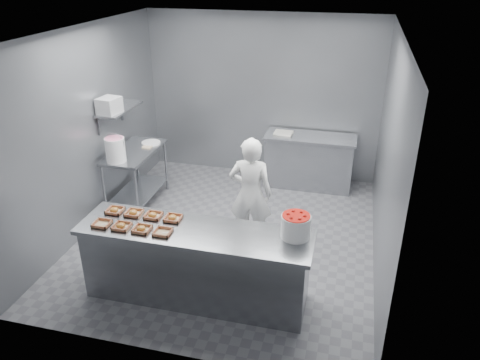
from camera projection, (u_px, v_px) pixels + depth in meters
name	position (u px, v px, depth m)	size (l,w,h in m)	color
floor	(228.00, 235.00, 6.65)	(4.50, 4.50, 0.00)	#4C4C51
ceiling	(226.00, 31.00, 5.43)	(4.50, 4.50, 0.00)	white
wall_back	(262.00, 97.00, 8.01)	(4.00, 0.04, 2.80)	slate
wall_left	(88.00, 131.00, 6.48)	(0.04, 4.50, 2.80)	slate
wall_right	(388.00, 158.00, 5.60)	(0.04, 4.50, 2.80)	slate
service_counter	(196.00, 264.00, 5.27)	(2.60, 0.70, 0.90)	slate
prep_table	(136.00, 169.00, 7.28)	(0.60, 1.20, 0.90)	slate
back_counter	(309.00, 161.00, 7.91)	(1.50, 0.60, 0.90)	slate
wall_shelf	(119.00, 109.00, 6.90)	(0.35, 0.90, 0.03)	slate
tray_0	(102.00, 224.00, 5.16)	(0.19, 0.18, 0.04)	tan
tray_1	(121.00, 226.00, 5.11)	(0.19, 0.18, 0.06)	tan
tray_2	(142.00, 229.00, 5.06)	(0.19, 0.18, 0.06)	tan
tray_3	(163.00, 232.00, 5.00)	(0.19, 0.18, 0.04)	tan
tray_4	(115.00, 210.00, 5.43)	(0.19, 0.18, 0.06)	tan
tray_5	(134.00, 213.00, 5.37)	(0.19, 0.18, 0.06)	tan
tray_6	(153.00, 215.00, 5.32)	(0.19, 0.18, 0.06)	tan
tray_7	(173.00, 218.00, 5.27)	(0.19, 0.18, 0.06)	tan
worker	(251.00, 194.00, 6.11)	(0.57, 0.37, 1.56)	white
strawberry_tub	(296.00, 225.00, 4.90)	(0.31, 0.31, 0.26)	white
glaze_bucket	(115.00, 149.00, 6.70)	(0.30, 0.28, 0.43)	white
bucket_lid	(151.00, 143.00, 7.42)	(0.30, 0.30, 0.02)	white
rag	(147.00, 147.00, 7.26)	(0.13, 0.12, 0.02)	#CCB28C
appliance	(109.00, 106.00, 6.61)	(0.26, 0.30, 0.23)	gray
paper_stack	(283.00, 133.00, 7.81)	(0.30, 0.22, 0.04)	silver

